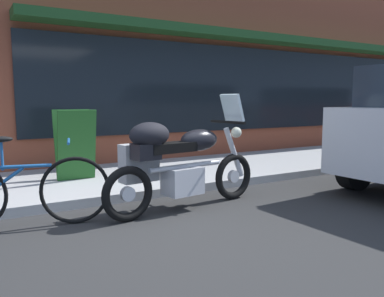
% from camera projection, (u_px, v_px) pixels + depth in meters
% --- Properties ---
extents(ground_plane, '(80.00, 80.00, 0.00)m').
position_uv_depth(ground_plane, '(164.00, 236.00, 3.76)').
color(ground_plane, '#2B2B2B').
extents(storefront_building, '(20.90, 0.90, 7.65)m').
position_uv_depth(storefront_building, '(322.00, 4.00, 9.89)').
color(storefront_building, brown).
rests_on(storefront_building, ground_plane).
extents(touring_motorcycle, '(2.17, 0.65, 1.38)m').
position_uv_depth(touring_motorcycle, '(175.00, 161.00, 4.55)').
color(touring_motorcycle, black).
rests_on(touring_motorcycle, ground_plane).
extents(parked_bicycle, '(1.69, 0.56, 0.95)m').
position_uv_depth(parked_bicycle, '(23.00, 191.00, 3.94)').
color(parked_bicycle, black).
rests_on(parked_bicycle, ground_plane).
extents(sandwich_board_sign, '(0.55, 0.43, 1.04)m').
position_uv_depth(sandwich_board_sign, '(75.00, 145.00, 5.78)').
color(sandwich_board_sign, '#1E511E').
rests_on(sandwich_board_sign, sidewalk_curb).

